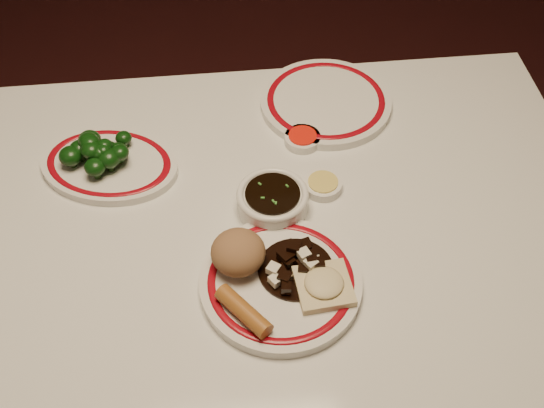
{
  "coord_description": "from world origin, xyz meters",
  "views": [
    {
      "loc": [
        -0.02,
        -0.63,
        1.59
      ],
      "look_at": [
        0.06,
        0.06,
        0.8
      ],
      "focal_mm": 45.0,
      "sensor_mm": 36.0,
      "label": 1
    }
  ],
  "objects_px": {
    "rice_mound": "(238,252)",
    "broccoli_pile": "(98,152)",
    "fried_wonton": "(324,285)",
    "soy_bowl": "(273,202)",
    "main_plate": "(281,283)",
    "dining_table": "(241,289)",
    "stirfry_heap": "(297,264)",
    "spring_roll": "(244,311)",
    "broccoli_plate": "(109,165)"
  },
  "relations": [
    {
      "from": "main_plate",
      "to": "fried_wonton",
      "type": "relative_size",
      "value": 3.33
    },
    {
      "from": "broccoli_pile",
      "to": "soy_bowl",
      "type": "height_order",
      "value": "broccoli_pile"
    },
    {
      "from": "spring_roll",
      "to": "broccoli_plate",
      "type": "height_order",
      "value": "spring_roll"
    },
    {
      "from": "spring_roll",
      "to": "broccoli_plate",
      "type": "distance_m",
      "value": 0.39
    },
    {
      "from": "stirfry_heap",
      "to": "soy_bowl",
      "type": "distance_m",
      "value": 0.13
    },
    {
      "from": "rice_mound",
      "to": "broccoli_plate",
      "type": "height_order",
      "value": "rice_mound"
    },
    {
      "from": "dining_table",
      "to": "broccoli_pile",
      "type": "bearing_deg",
      "value": 136.28
    },
    {
      "from": "main_plate",
      "to": "rice_mound",
      "type": "bearing_deg",
      "value": 148.98
    },
    {
      "from": "main_plate",
      "to": "soy_bowl",
      "type": "distance_m",
      "value": 0.15
    },
    {
      "from": "rice_mound",
      "to": "broccoli_pile",
      "type": "bearing_deg",
      "value": 132.23
    },
    {
      "from": "dining_table",
      "to": "spring_roll",
      "type": "xyz_separation_m",
      "value": [
        -0.0,
        -0.12,
        0.12
      ]
    },
    {
      "from": "main_plate",
      "to": "fried_wonton",
      "type": "bearing_deg",
      "value": -19.87
    },
    {
      "from": "spring_roll",
      "to": "soy_bowl",
      "type": "distance_m",
      "value": 0.21
    },
    {
      "from": "main_plate",
      "to": "broccoli_plate",
      "type": "height_order",
      "value": "main_plate"
    },
    {
      "from": "dining_table",
      "to": "fried_wonton",
      "type": "distance_m",
      "value": 0.19
    },
    {
      "from": "stirfry_heap",
      "to": "rice_mound",
      "type": "bearing_deg",
      "value": 168.7
    },
    {
      "from": "main_plate",
      "to": "rice_mound",
      "type": "xyz_separation_m",
      "value": [
        -0.06,
        0.04,
        0.04
      ]
    },
    {
      "from": "rice_mound",
      "to": "fried_wonton",
      "type": "relative_size",
      "value": 0.95
    },
    {
      "from": "broccoli_pile",
      "to": "main_plate",
      "type": "bearing_deg",
      "value": -44.86
    },
    {
      "from": "dining_table",
      "to": "stirfry_heap",
      "type": "distance_m",
      "value": 0.15
    },
    {
      "from": "main_plate",
      "to": "broccoli_pile",
      "type": "bearing_deg",
      "value": 135.14
    },
    {
      "from": "dining_table",
      "to": "stirfry_heap",
      "type": "xyz_separation_m",
      "value": [
        0.08,
        -0.05,
        0.12
      ]
    },
    {
      "from": "main_plate",
      "to": "rice_mound",
      "type": "relative_size",
      "value": 3.5
    },
    {
      "from": "dining_table",
      "to": "broccoli_pile",
      "type": "height_order",
      "value": "broccoli_pile"
    },
    {
      "from": "spring_roll",
      "to": "broccoli_pile",
      "type": "xyz_separation_m",
      "value": [
        -0.22,
        0.33,
        0.01
      ]
    },
    {
      "from": "broccoli_pile",
      "to": "dining_table",
      "type": "bearing_deg",
      "value": -43.72
    },
    {
      "from": "fried_wonton",
      "to": "broccoli_plate",
      "type": "height_order",
      "value": "fried_wonton"
    },
    {
      "from": "rice_mound",
      "to": "fried_wonton",
      "type": "xyz_separation_m",
      "value": [
        0.12,
        -0.06,
        -0.02
      ]
    },
    {
      "from": "dining_table",
      "to": "soy_bowl",
      "type": "distance_m",
      "value": 0.15
    },
    {
      "from": "rice_mound",
      "to": "fried_wonton",
      "type": "distance_m",
      "value": 0.13
    },
    {
      "from": "dining_table",
      "to": "broccoli_plate",
      "type": "relative_size",
      "value": 4.27
    },
    {
      "from": "spring_roll",
      "to": "soy_bowl",
      "type": "relative_size",
      "value": 0.83
    },
    {
      "from": "dining_table",
      "to": "stirfry_heap",
      "type": "bearing_deg",
      "value": -29.39
    },
    {
      "from": "fried_wonton",
      "to": "stirfry_heap",
      "type": "bearing_deg",
      "value": 130.24
    },
    {
      "from": "stirfry_heap",
      "to": "dining_table",
      "type": "bearing_deg",
      "value": 150.61
    },
    {
      "from": "dining_table",
      "to": "stirfry_heap",
      "type": "relative_size",
      "value": 10.66
    },
    {
      "from": "fried_wonton",
      "to": "dining_table",
      "type": "bearing_deg",
      "value": 143.38
    },
    {
      "from": "spring_roll",
      "to": "fried_wonton",
      "type": "height_order",
      "value": "spring_roll"
    },
    {
      "from": "spring_roll",
      "to": "soy_bowl",
      "type": "height_order",
      "value": "spring_roll"
    },
    {
      "from": "rice_mound",
      "to": "spring_roll",
      "type": "distance_m",
      "value": 0.09
    },
    {
      "from": "soy_bowl",
      "to": "stirfry_heap",
      "type": "bearing_deg",
      "value": -80.72
    },
    {
      "from": "dining_table",
      "to": "fried_wonton",
      "type": "height_order",
      "value": "fried_wonton"
    },
    {
      "from": "broccoli_plate",
      "to": "soy_bowl",
      "type": "bearing_deg",
      "value": -24.8
    },
    {
      "from": "soy_bowl",
      "to": "broccoli_pile",
      "type": "bearing_deg",
      "value": 156.08
    },
    {
      "from": "rice_mound",
      "to": "fried_wonton",
      "type": "height_order",
      "value": "rice_mound"
    },
    {
      "from": "dining_table",
      "to": "fried_wonton",
      "type": "bearing_deg",
      "value": -36.62
    },
    {
      "from": "main_plate",
      "to": "fried_wonton",
      "type": "height_order",
      "value": "fried_wonton"
    },
    {
      "from": "dining_table",
      "to": "stirfry_heap",
      "type": "height_order",
      "value": "stirfry_heap"
    },
    {
      "from": "broccoli_pile",
      "to": "spring_roll",
      "type": "bearing_deg",
      "value": -56.6
    },
    {
      "from": "dining_table",
      "to": "spring_roll",
      "type": "distance_m",
      "value": 0.17
    }
  ]
}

